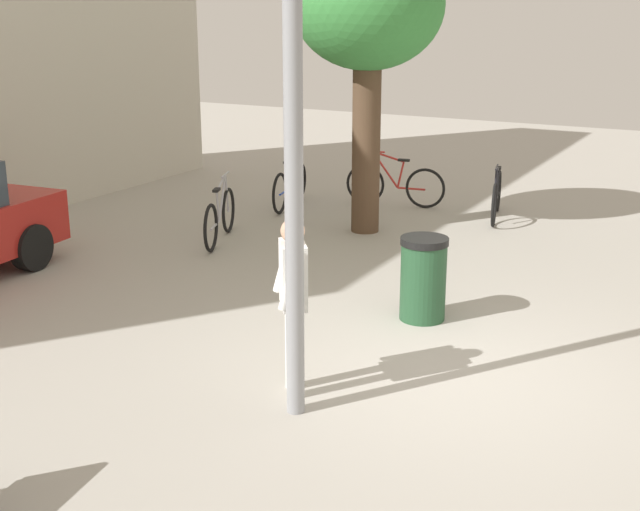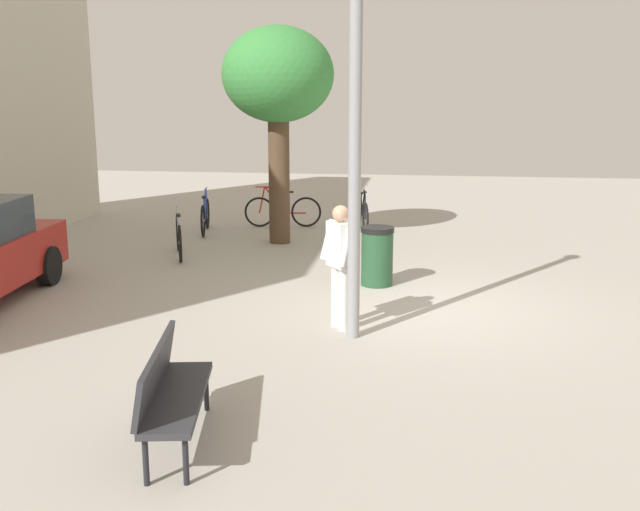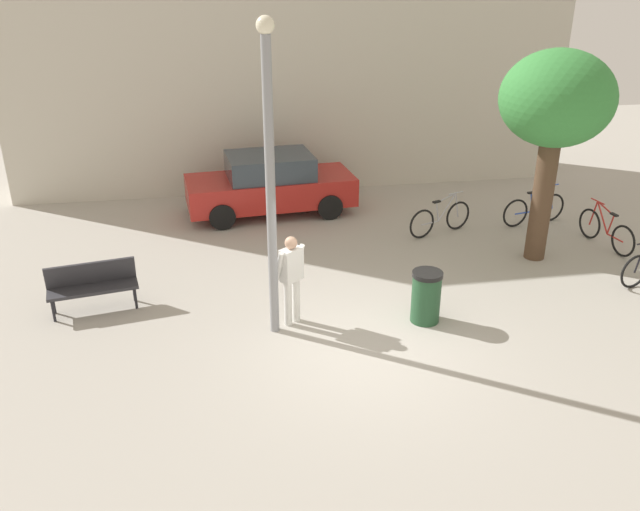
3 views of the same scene
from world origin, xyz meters
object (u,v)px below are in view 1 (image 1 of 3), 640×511
at_px(lamppost, 293,85).
at_px(plaza_tree, 368,11).
at_px(bicycle_red, 394,184).
at_px(bicycle_silver, 220,217).
at_px(person_by_lamppost, 293,294).
at_px(bicycle_blue, 290,185).
at_px(trash_bin, 423,278).
at_px(bicycle_black, 496,196).

bearing_deg(lamppost, plaza_tree, 19.77).
bearing_deg(bicycle_red, bicycle_silver, 158.13).
distance_m(plaza_tree, bicycle_red, 3.51).
bearing_deg(person_by_lamppost, bicycle_blue, 30.36).
distance_m(bicycle_red, trash_bin, 5.69).
height_order(bicycle_silver, bicycle_red, same).
xyz_separation_m(bicycle_blue, trash_bin, (-4.15, -4.16, 0.11)).
xyz_separation_m(plaza_tree, bicycle_black, (1.76, -1.59, -2.98)).
bearing_deg(trash_bin, person_by_lamppost, 171.81).
bearing_deg(plaza_tree, bicycle_silver, 133.55).
bearing_deg(bicycle_red, lamppost, -162.64).
bearing_deg(bicycle_red, plaza_tree, -170.86).
bearing_deg(trash_bin, bicycle_black, 7.73).
relative_size(lamppost, plaza_tree, 1.18).
xyz_separation_m(bicycle_black, trash_bin, (-5.01, -0.68, 0.11)).
bearing_deg(plaza_tree, bicycle_black, -41.94).
bearing_deg(bicycle_blue, trash_bin, -134.93).
distance_m(bicycle_silver, bicycle_black, 4.67).
bearing_deg(bicycle_silver, lamppost, -138.87).
height_order(person_by_lamppost, bicycle_red, person_by_lamppost).
bearing_deg(plaza_tree, person_by_lamppost, -161.08).
relative_size(lamppost, bicycle_black, 2.96).
distance_m(person_by_lamppost, plaza_tree, 6.40).
height_order(plaza_tree, bicycle_red, plaza_tree).
height_order(bicycle_red, trash_bin, trash_bin).
height_order(person_by_lamppost, bicycle_silver, person_by_lamppost).
bearing_deg(plaza_tree, lamppost, -160.23).
height_order(person_by_lamppost, plaza_tree, plaza_tree).
bearing_deg(lamppost, trash_bin, -2.67).
relative_size(bicycle_silver, bicycle_blue, 0.96).
bearing_deg(bicycle_blue, person_by_lamppost, -149.64).
relative_size(bicycle_blue, trash_bin, 1.84).
height_order(plaza_tree, bicycle_silver, plaza_tree).
height_order(bicycle_blue, trash_bin, trash_bin).
relative_size(lamppost, person_by_lamppost, 3.14).
relative_size(plaza_tree, bicycle_silver, 2.59).
height_order(lamppost, plaza_tree, lamppost).
bearing_deg(plaza_tree, bicycle_red, 9.14).
distance_m(plaza_tree, bicycle_black, 3.81).
bearing_deg(trash_bin, bicycle_blue, 45.07).
relative_size(person_by_lamppost, bicycle_red, 0.93).
height_order(lamppost, trash_bin, lamppost).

